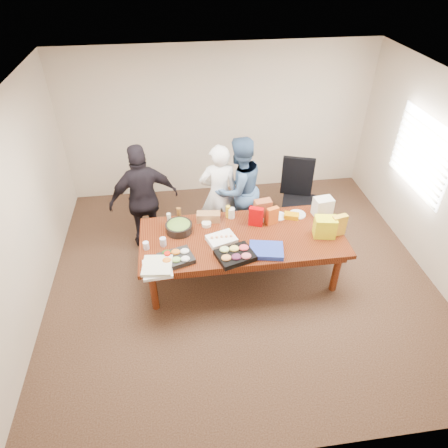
{
  "coord_description": "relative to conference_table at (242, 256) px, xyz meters",
  "views": [
    {
      "loc": [
        -0.82,
        -4.13,
        4.16
      ],
      "look_at": [
        -0.24,
        0.1,
        0.91
      ],
      "focal_mm": 31.6,
      "sensor_mm": 36.0,
      "label": 1
    }
  ],
  "objects": [
    {
      "name": "window_blinds",
      "position": [
        2.68,
        0.6,
        1.12
      ],
      "size": [
        0.04,
        1.36,
        1.0
      ],
      "primitive_type": "cube",
      "color": "beige",
      "rests_on": "wall_right"
    },
    {
      "name": "sheet_cake",
      "position": [
        -0.3,
        -0.07,
        0.41
      ],
      "size": [
        0.44,
        0.38,
        0.06
      ],
      "primitive_type": "cube",
      "rotation": [
        0.0,
        0.0,
        0.32
      ],
      "color": "white",
      "rests_on": "conference_table"
    },
    {
      "name": "ranch_bottle",
      "position": [
        -0.98,
        0.42,
        0.46
      ],
      "size": [
        0.06,
        0.06,
        0.18
      ],
      "primitive_type": "cylinder",
      "rotation": [
        0.0,
        0.0,
        0.02
      ],
      "color": "beige",
      "rests_on": "conference_table"
    },
    {
      "name": "wall_right",
      "position": [
        2.75,
        0.0,
        0.98
      ],
      "size": [
        0.04,
        5.0,
        2.7
      ],
      "primitive_type": "cube",
      "color": "beige",
      "rests_on": "floor"
    },
    {
      "name": "clear_cup_a",
      "position": [
        -1.08,
        -0.05,
        0.43
      ],
      "size": [
        0.09,
        0.09,
        0.12
      ],
      "primitive_type": "cylinder",
      "rotation": [
        0.0,
        0.0,
        0.11
      ],
      "color": "silver",
      "rests_on": "conference_table"
    },
    {
      "name": "dip_bowl_b",
      "position": [
        -0.46,
        0.3,
        0.4
      ],
      "size": [
        0.15,
        0.15,
        0.05
      ],
      "primitive_type": "cylinder",
      "rotation": [
        0.0,
        0.0,
        0.17
      ],
      "color": "#ECE6CA",
      "rests_on": "conference_table"
    },
    {
      "name": "window_panel",
      "position": [
        2.72,
        0.6,
        1.12
      ],
      "size": [
        0.03,
        1.4,
        1.1
      ],
      "primitive_type": "cube",
      "color": "white",
      "rests_on": "wall_right"
    },
    {
      "name": "floor",
      "position": [
        0.0,
        0.0,
        -0.39
      ],
      "size": [
        5.5,
        5.0,
        0.02
      ],
      "primitive_type": "cube",
      "color": "#47301E",
      "rests_on": "ground"
    },
    {
      "name": "person_left",
      "position": [
        -1.34,
        0.89,
        0.51
      ],
      "size": [
        1.11,
        0.68,
        1.77
      ],
      "primitive_type": "imported",
      "rotation": [
        0.0,
        0.0,
        3.39
      ],
      "color": "black",
      "rests_on": "floor"
    },
    {
      "name": "dip_bowl_a",
      "position": [
        0.3,
        0.3,
        0.4
      ],
      "size": [
        0.16,
        0.16,
        0.06
      ],
      "primitive_type": "cylinder",
      "rotation": [
        0.0,
        0.0,
        0.17
      ],
      "color": "silver",
      "rests_on": "conference_table"
    },
    {
      "name": "red_cup",
      "position": [
        -1.02,
        -0.33,
        0.43
      ],
      "size": [
        0.09,
        0.09,
        0.11
      ],
      "primitive_type": "cylinder",
      "rotation": [
        0.0,
        0.0,
        -0.07
      ],
      "color": "red",
      "rests_on": "conference_table"
    },
    {
      "name": "wall_left",
      "position": [
        -2.75,
        0.0,
        0.98
      ],
      "size": [
        0.04,
        5.0,
        2.7
      ],
      "primitive_type": "cube",
      "color": "beige",
      "rests_on": "floor"
    },
    {
      "name": "banana_bunch",
      "position": [
        0.78,
        0.32,
        0.41
      ],
      "size": [
        0.24,
        0.18,
        0.07
      ],
      "primitive_type": "cube",
      "rotation": [
        0.0,
        0.0,
        -0.33
      ],
      "color": "#E69500",
      "rests_on": "conference_table"
    },
    {
      "name": "ceiling",
      "position": [
        0.0,
        0.0,
        2.33
      ],
      "size": [
        5.5,
        5.0,
        0.02
      ],
      "primitive_type": "cube",
      "color": "white",
      "rests_on": "wall_back"
    },
    {
      "name": "person_right",
      "position": [
        0.12,
        1.02,
        0.49
      ],
      "size": [
        1.05,
        0.97,
        1.73
      ],
      "primitive_type": "imported",
      "rotation": [
        0.0,
        0.0,
        3.62
      ],
      "color": "#3D5C88",
      "rests_on": "floor"
    },
    {
      "name": "chip_bag_yellow",
      "position": [
        1.3,
        -0.14,
        0.53
      ],
      "size": [
        0.22,
        0.13,
        0.31
      ],
      "primitive_type": "cube",
      "rotation": [
        0.0,
        0.0,
        0.22
      ],
      "color": "yellow",
      "rests_on": "conference_table"
    },
    {
      "name": "plate_b",
      "position": [
        0.89,
        0.38,
        0.38
      ],
      "size": [
        0.31,
        0.31,
        0.02
      ],
      "primitive_type": "cylinder",
      "rotation": [
        0.0,
        0.0,
        0.3
      ],
      "color": "white",
      "rests_on": "conference_table"
    },
    {
      "name": "veggie_tray",
      "position": [
        -0.92,
        -0.37,
        0.41
      ],
      "size": [
        0.5,
        0.44,
        0.06
      ],
      "primitive_type": "cube",
      "rotation": [
        0.0,
        0.0,
        0.3
      ],
      "color": "black",
      "rests_on": "conference_table"
    },
    {
      "name": "mayo_jar",
      "position": [
        -0.08,
        0.45,
        0.45
      ],
      "size": [
        0.12,
        0.12,
        0.15
      ],
      "primitive_type": "cylinder",
      "rotation": [
        0.0,
        0.0,
        0.28
      ],
      "color": "silver",
      "rests_on": "conference_table"
    },
    {
      "name": "chip_bag_blue",
      "position": [
        0.25,
        -0.37,
        0.41
      ],
      "size": [
        0.49,
        0.41,
        0.07
      ],
      "primitive_type": "cube",
      "rotation": [
        0.0,
        0.0,
        -0.2
      ],
      "color": "#2037A7",
      "rests_on": "conference_table"
    },
    {
      "name": "pizza_box_lower",
      "position": [
        -1.16,
        -0.52,
        0.4
      ],
      "size": [
        0.38,
        0.38,
        0.04
      ],
      "primitive_type": "cube",
      "rotation": [
        0.0,
        0.0,
        0.06
      ],
      "color": "white",
      "rests_on": "conference_table"
    },
    {
      "name": "conference_table",
      "position": [
        0.0,
        0.0,
        0.0
      ],
      "size": [
        2.8,
        1.2,
        0.75
      ],
      "primitive_type": "cube",
      "color": "#4C1C0F",
      "rests_on": "floor"
    },
    {
      "name": "fruit_tray",
      "position": [
        -0.17,
        -0.42,
        0.41
      ],
      "size": [
        0.55,
        0.48,
        0.07
      ],
      "primitive_type": "cube",
      "rotation": [
        0.0,
        0.0,
        0.31
      ],
      "color": "black",
      "rests_on": "conference_table"
    },
    {
      "name": "chip_bag_orange",
      "position": [
        0.47,
        0.23,
        0.51
      ],
      "size": [
        0.18,
        0.13,
        0.26
      ],
      "primitive_type": "cube",
      "rotation": [
        0.0,
        0.0,
        0.33
      ],
      "color": "#C95216",
      "rests_on": "conference_table"
    },
    {
      "name": "office_chair",
      "position": [
        1.1,
        0.94,
        0.23
      ],
      "size": [
        0.78,
        0.78,
        1.21
      ],
      "primitive_type": "cube",
      "rotation": [
        0.0,
        0.0,
        -0.33
      ],
      "color": "black",
      "rests_on": "floor"
    },
    {
      "name": "salad_bowl",
      "position": [
        -0.85,
        0.23,
        0.44
      ],
      "size": [
        0.4,
        0.4,
        0.12
      ],
      "primitive_type": "cylinder",
      "rotation": [
        0.0,
        0.0,
        0.07
      ],
      "color": "black",
      "rests_on": "conference_table"
    },
    {
      "name": "wall_back",
      "position": [
        0.0,
        2.5,
        0.98
      ],
      "size": [
        5.5,
        0.04,
        2.7
      ],
      "primitive_type": "cube",
      "color": "beige",
      "rests_on": "floor"
    },
    {
      "name": "kraft_bag",
      "position": [
        0.35,
        0.36,
        0.53
      ],
      "size": [
        0.25,
        0.17,
        0.31
      ],
      "primitive_type": "cube",
      "rotation": [
        0.0,
        0.0,
        0.13
      ],
      "color": "brown",
      "rests_on": "conference_table"
    },
    {
      "name": "plate_a",
      "position": [
        0.6,
        0.38,
        0.38
      ],
      "size": [
        0.3,
        0.3,
        0.01
      ],
      "primitive_type": "cylinder",
      "rotation": [
        0.0,
        0.0,
        0.33
      ],
      "color": "white",
      "rests_on": "conference_table"
    },
    {
      "name": "chip_bag_red",
      "position": [
        0.23,
        0.23,
        0.52
      ],
      "size": [
        0.21,
        0.15,
        0.29
      ],
      "primitive_type": "cube",
      "rotation": [
        0.0,
        0.0,
        -0.39
      ],
      "color": "#B80002",
      "rests_on": "conference_table"
    },
    {
      "name": "mustard_bottle",
      "position": [
        -0.13,
        0.47,
        0.47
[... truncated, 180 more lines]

